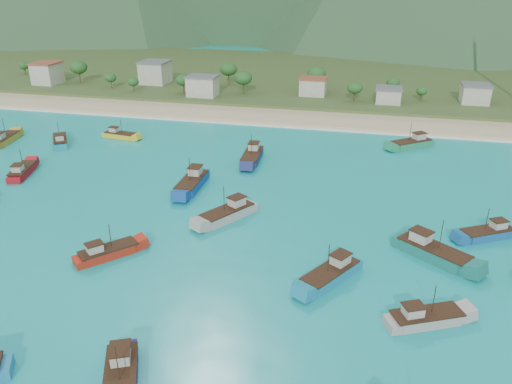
% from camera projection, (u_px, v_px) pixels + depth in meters
% --- Properties ---
extents(ground, '(600.00, 600.00, 0.00)m').
position_uv_depth(ground, '(232.00, 258.00, 74.62)').
color(ground, '#0D908F').
rests_on(ground, ground).
extents(beach, '(400.00, 18.00, 1.20)m').
position_uv_depth(beach, '(305.00, 119.00, 144.89)').
color(beach, beige).
rests_on(beach, ground).
extents(land, '(400.00, 110.00, 2.40)m').
position_uv_depth(land, '(327.00, 78.00, 199.16)').
color(land, '#385123').
rests_on(land, ground).
extents(surf_line, '(400.00, 2.50, 0.08)m').
position_uv_depth(surf_line, '(300.00, 128.00, 136.44)').
color(surf_line, white).
rests_on(surf_line, ground).
extents(village, '(214.78, 24.90, 7.42)m').
position_uv_depth(village, '(327.00, 86.00, 162.84)').
color(village, beige).
rests_on(village, ground).
extents(vegetation, '(274.25, 25.74, 8.55)m').
position_uv_depth(vegetation, '(290.00, 83.00, 166.68)').
color(vegetation, '#235623').
rests_on(vegetation, ground).
extents(boat_0, '(5.07, 11.20, 6.38)m').
position_uv_depth(boat_0, '(5.00, 140.00, 124.26)').
color(boat_0, '#BE8427').
rests_on(boat_0, ground).
extents(boat_1, '(8.37, 10.90, 6.39)m').
position_uv_depth(boat_1, '(331.00, 275.00, 69.13)').
color(boat_1, teal).
rests_on(boat_1, ground).
extents(boat_3, '(8.47, 9.05, 5.66)m').
position_uv_depth(boat_3, '(107.00, 253.00, 74.71)').
color(boat_3, '#AD2513').
rests_on(boat_3, ground).
extents(boat_4, '(9.31, 3.87, 5.34)m').
position_uv_depth(boat_4, '(120.00, 136.00, 128.11)').
color(boat_4, gold).
rests_on(boat_4, ground).
extents(boat_6, '(8.80, 11.31, 6.65)m').
position_uv_depth(boat_6, '(228.00, 214.00, 86.32)').
color(boat_6, '#A79E97').
rests_on(boat_6, ground).
extents(boat_7, '(11.00, 9.60, 6.70)m').
position_uv_depth(boat_7, '(412.00, 144.00, 120.99)').
color(boat_7, '#22825A').
rests_on(boat_7, ground).
extents(boat_14, '(8.21, 10.08, 6.00)m').
position_uv_depth(boat_14, '(60.00, 141.00, 123.39)').
color(boat_14, teal).
rests_on(boat_14, ground).
extents(boat_15, '(4.22, 11.93, 6.93)m').
position_uv_depth(boat_15, '(252.00, 157.00, 112.56)').
color(boat_15, navy).
rests_on(boat_15, ground).
extents(boat_16, '(9.73, 7.26, 5.67)m').
position_uv_depth(boat_16, '(488.00, 234.00, 80.13)').
color(boat_16, '#18579A').
rests_on(boat_16, ground).
extents(boat_17, '(3.77, 12.12, 7.12)m').
position_uv_depth(boat_17, '(192.00, 183.00, 98.45)').
color(boat_17, '#144596').
rests_on(boat_17, ground).
extents(boat_23, '(5.63, 10.45, 5.92)m').
position_uv_depth(boat_23, '(23.00, 172.00, 104.72)').
color(boat_23, '#AD121B').
rests_on(boat_23, ground).
extents(boat_24, '(10.04, 6.77, 5.76)m').
position_uv_depth(boat_24, '(425.00, 319.00, 60.58)').
color(boat_24, '#A49C95').
rests_on(boat_24, ground).
extents(boat_25, '(7.27, 11.13, 6.36)m').
position_uv_depth(boat_25, '(121.00, 380.00, 51.33)').
color(boat_25, navy).
rests_on(boat_25, ground).
extents(boat_26, '(11.73, 9.98, 7.08)m').
position_uv_depth(boat_26, '(432.00, 252.00, 74.39)').
color(boat_26, '#186C62').
rests_on(boat_26, ground).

